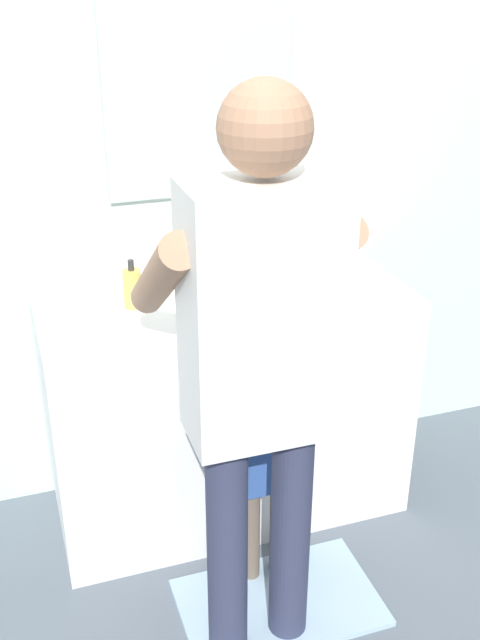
{
  "coord_description": "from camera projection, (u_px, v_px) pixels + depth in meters",
  "views": [
    {
      "loc": [
        -0.69,
        -1.93,
        1.91
      ],
      "look_at": [
        0.0,
        0.15,
        0.85
      ],
      "focal_mm": 42.3,
      "sensor_mm": 36.0,
      "label": 1
    }
  ],
  "objects": [
    {
      "name": "ground_plane",
      "position": [
        253.0,
        553.0,
        2.67
      ],
      "size": [
        14.0,
        14.0,
        0.0
      ],
      "primitive_type": "plane",
      "color": "slate"
    },
    {
      "name": "back_wall",
      "position": [
        197.0,
        135.0,
        2.62
      ],
      "size": [
        4.4,
        0.1,
        2.7
      ],
      "color": "silver",
      "rests_on": "ground"
    },
    {
      "name": "vanity_cabinet",
      "position": [
        227.0,
        406.0,
        2.74
      ],
      "size": [
        1.26,
        0.54,
        0.87
      ],
      "primitive_type": "cube",
      "color": "white",
      "rests_on": "ground"
    },
    {
      "name": "sink_basin",
      "position": [
        228.0,
        284.0,
        2.51
      ],
      "size": [
        0.34,
        0.34,
        0.11
      ],
      "color": "white",
      "rests_on": "vanity_cabinet"
    },
    {
      "name": "faucet",
      "position": [
        210.0,
        256.0,
        2.68
      ],
      "size": [
        0.18,
        0.14,
        0.18
      ],
      "color": "#B7BABF",
      "rests_on": "vanity_cabinet"
    },
    {
      "name": "toothbrush_cup",
      "position": [
        312.0,
        272.0,
        2.62
      ],
      "size": [
        0.07,
        0.07,
        0.21
      ],
      "color": "#4C8EB2",
      "rests_on": "vanity_cabinet"
    },
    {
      "name": "soap_bottle",
      "position": [
        132.0,
        288.0,
        2.46
      ],
      "size": [
        0.06,
        0.06,
        0.17
      ],
      "color": "gold",
      "rests_on": "vanity_cabinet"
    },
    {
      "name": "bath_mat",
      "position": [
        279.0,
        602.0,
        2.46
      ],
      "size": [
        0.64,
        0.4,
        0.02
      ],
      "primitive_type": "cube",
      "color": "#99B7CC",
      "rests_on": "ground"
    },
    {
      "name": "child_toddler",
      "position": [
        265.0,
        454.0,
        2.37
      ],
      "size": [
        0.26,
        0.26,
        0.84
      ],
      "color": "#6B5B4C",
      "rests_on": "ground"
    },
    {
      "name": "adult_parent",
      "position": [
        260.0,
        349.0,
        1.92
      ],
      "size": [
        0.52,
        0.55,
        1.68
      ],
      "color": "#2D334C",
      "rests_on": "ground"
    }
  ]
}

